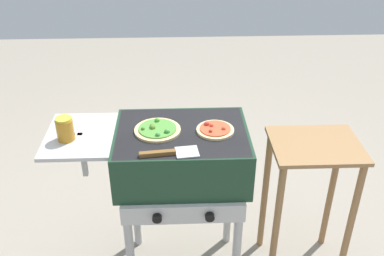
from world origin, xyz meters
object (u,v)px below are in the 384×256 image
pizza_veggie (157,129)px  grill (179,157)px  sauce_jar (65,129)px  spatula (170,153)px  pizza_pepperoni (215,129)px  prep_table (310,183)px

pizza_veggie → grill: bearing=-8.4°
sauce_jar → spatula: sauce_jar is taller
pizza_pepperoni → spatula: size_ratio=0.68×
sauce_jar → spatula: bearing=-16.7°
pizza_veggie → pizza_pepperoni: bearing=-2.1°
pizza_pepperoni → prep_table: size_ratio=0.22×
pizza_veggie → pizza_pepperoni: (0.27, -0.01, -0.00)m
pizza_pepperoni → grill: bearing=-178.4°
grill → pizza_veggie: 0.18m
sauce_jar → grill: bearing=4.5°
grill → pizza_veggie: (-0.10, 0.01, 0.15)m
spatula → prep_table: bearing=14.8°
sauce_jar → prep_table: size_ratio=0.14×
pizza_pepperoni → spatula: bearing=-138.6°
grill → pizza_veggie: bearing=171.6°
pizza_veggie → sauce_jar: 0.42m
pizza_veggie → spatula: pizza_veggie is taller
grill → sauce_jar: 0.56m
grill → pizza_pepperoni: pizza_pepperoni is taller
pizza_pepperoni → spatula: (-0.21, -0.19, -0.00)m
pizza_pepperoni → prep_table: pizza_pepperoni is taller
grill → prep_table: grill is taller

